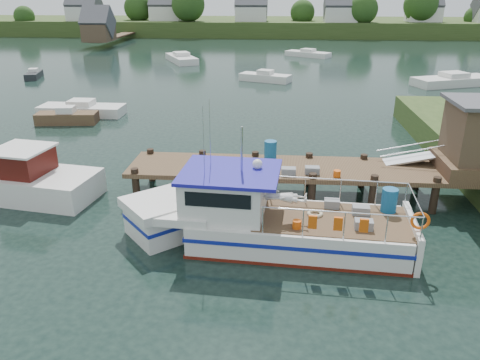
# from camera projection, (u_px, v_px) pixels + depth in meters

# --- Properties ---
(ground_plane) EXTENTS (160.00, 160.00, 0.00)m
(ground_plane) POSITION_uv_depth(u_px,v_px,m) (265.00, 195.00, 21.16)
(ground_plane) COLOR black
(far_shore) EXTENTS (140.00, 42.55, 9.22)m
(far_shore) POSITION_uv_depth(u_px,v_px,m) (277.00, 24.00, 96.39)
(far_shore) COLOR #364A1E
(far_shore) RESTS_ON ground
(dock) EXTENTS (16.60, 3.00, 4.78)m
(dock) POSITION_uv_depth(u_px,v_px,m) (419.00, 151.00, 19.84)
(dock) COLOR brown
(dock) RESTS_ON ground
(lobster_boat) EXTENTS (10.84, 3.80, 5.19)m
(lobster_boat) POSITION_uv_depth(u_px,v_px,m) (262.00, 220.00, 16.80)
(lobster_boat) COLOR silver
(lobster_boat) RESTS_ON ground
(work_boat) EXTENTS (9.05, 3.89, 4.73)m
(work_boat) POSITION_uv_depth(u_px,v_px,m) (7.00, 179.00, 20.97)
(work_boat) COLOR silver
(work_boat) RESTS_ON ground
(moored_rowboat) EXTENTS (4.23, 1.84, 1.19)m
(moored_rowboat) POSITION_uv_depth(u_px,v_px,m) (67.00, 117.00, 32.29)
(moored_rowboat) COLOR brown
(moored_rowboat) RESTS_ON ground
(moored_far) EXTENTS (6.42, 5.01, 1.06)m
(moored_far) POSITION_uv_depth(u_px,v_px,m) (308.00, 54.00, 64.64)
(moored_far) COLOR silver
(moored_far) RESTS_ON ground
(moored_a) EXTENTS (6.16, 2.15, 1.13)m
(moored_a) POSITION_uv_depth(u_px,v_px,m) (82.00, 109.00, 34.46)
(moored_a) COLOR silver
(moored_a) RESTS_ON ground
(moored_b) EXTENTS (5.42, 3.52, 1.14)m
(moored_b) POSITION_uv_depth(u_px,v_px,m) (265.00, 77.00, 47.21)
(moored_b) COLOR silver
(moored_b) RESTS_ON ground
(moored_c) EXTENTS (8.42, 5.44, 1.26)m
(moored_c) POSITION_uv_depth(u_px,v_px,m) (453.00, 80.00, 45.18)
(moored_c) COLOR silver
(moored_c) RESTS_ON ground
(moored_d) EXTENTS (5.47, 7.72, 1.25)m
(moored_d) POSITION_uv_depth(u_px,v_px,m) (182.00, 58.00, 59.75)
(moored_d) COLOR silver
(moored_d) RESTS_ON ground
(moored_e) EXTENTS (2.09, 3.76, 0.99)m
(moored_e) POSITION_uv_depth(u_px,v_px,m) (34.00, 74.00, 48.95)
(moored_e) COLOR black
(moored_e) RESTS_ON ground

